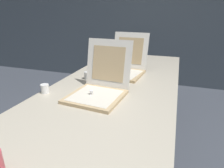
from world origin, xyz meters
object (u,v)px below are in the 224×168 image
at_px(table, 117,88).
at_px(cup_white_far, 105,65).
at_px(cup_white_near_left, 45,89).
at_px(cup_white_mid, 88,75).
at_px(pizza_box_front, 99,88).
at_px(pizza_box_middle, 124,68).

relative_size(table, cup_white_far, 37.30).
relative_size(table, cup_white_near_left, 37.30).
relative_size(cup_white_mid, cup_white_near_left, 1.00).
bearing_deg(pizza_box_front, cup_white_mid, 132.16).
distance_m(table, cup_white_far, 0.50).
bearing_deg(pizza_box_front, cup_white_far, 112.25).
bearing_deg(cup_white_far, table, -57.59).
height_order(table, cup_white_mid, cup_white_mid).
xyz_separation_m(pizza_box_front, pizza_box_middle, (0.03, 0.57, -0.00)).
distance_m(cup_white_mid, cup_white_near_left, 0.42).
xyz_separation_m(table, cup_white_far, (-0.27, 0.42, 0.07)).
height_order(cup_white_far, cup_white_near_left, same).
relative_size(pizza_box_front, cup_white_near_left, 7.09).
relative_size(pizza_box_middle, cup_white_mid, 7.24).
xyz_separation_m(cup_white_far, cup_white_near_left, (-0.18, -0.79, 0.00)).
xyz_separation_m(cup_white_mid, cup_white_far, (0.01, 0.40, 0.00)).
xyz_separation_m(pizza_box_middle, cup_white_far, (-0.25, 0.14, -0.02)).
distance_m(pizza_box_front, pizza_box_middle, 0.57).
bearing_deg(table, pizza_box_front, -99.11).
relative_size(cup_white_far, cup_white_near_left, 1.00).
xyz_separation_m(table, pizza_box_middle, (-0.01, 0.28, 0.10)).
bearing_deg(pizza_box_front, table, 85.70).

